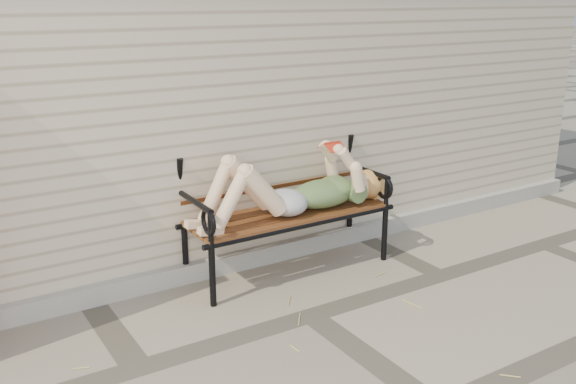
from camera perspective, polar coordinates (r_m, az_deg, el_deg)
ground at (r=4.57m, az=2.04°, el=-10.91°), size 80.00×80.00×0.00m
house_wall at (r=6.75m, az=-12.44°, el=11.28°), size 8.00×4.00×3.00m
foundation_strip at (r=5.28m, az=-3.85°, el=-5.97°), size 8.00×0.10×0.15m
garden_bench at (r=5.12m, az=-0.58°, el=0.19°), size 1.80×0.72×1.17m
reading_woman at (r=5.00m, az=0.41°, el=0.24°), size 1.70×0.39×0.53m
straw_scatter at (r=4.27m, az=-2.24°, el=-12.95°), size 2.82×1.74×0.01m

